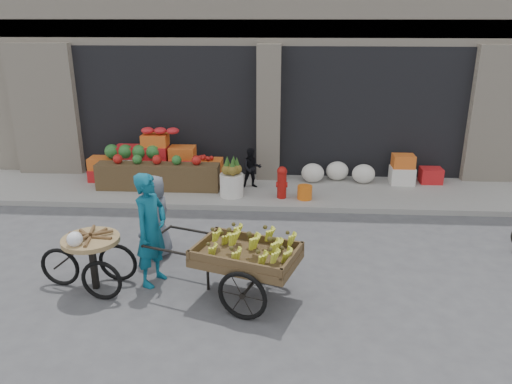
# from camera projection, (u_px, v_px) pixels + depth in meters

# --- Properties ---
(ground) EXTENTS (80.00, 80.00, 0.00)m
(ground) POSITION_uv_depth(u_px,v_px,m) (256.00, 284.00, 7.65)
(ground) COLOR #424244
(ground) RESTS_ON ground
(sidewalk) EXTENTS (18.00, 2.20, 0.12)m
(sidewalk) POSITION_uv_depth(u_px,v_px,m) (267.00, 191.00, 11.48)
(sidewalk) COLOR gray
(sidewalk) RESTS_ON ground
(building) EXTENTS (14.00, 6.45, 7.00)m
(building) POSITION_uv_depth(u_px,v_px,m) (273.00, 34.00, 14.06)
(building) COLOR beige
(building) RESTS_ON ground
(fruit_display) EXTENTS (3.10, 1.12, 1.24)m
(fruit_display) POSITION_uv_depth(u_px,v_px,m) (162.00, 161.00, 11.68)
(fruit_display) COLOR red
(fruit_display) RESTS_ON sidewalk
(pineapple_bin) EXTENTS (0.52, 0.52, 0.50)m
(pineapple_bin) POSITION_uv_depth(u_px,v_px,m) (232.00, 185.00, 10.95)
(pineapple_bin) COLOR silver
(pineapple_bin) RESTS_ON sidewalk
(fire_hydrant) EXTENTS (0.22, 0.22, 0.71)m
(fire_hydrant) POSITION_uv_depth(u_px,v_px,m) (282.00, 181.00, 10.79)
(fire_hydrant) COLOR #A5140F
(fire_hydrant) RESTS_ON sidewalk
(orange_bucket) EXTENTS (0.32, 0.32, 0.30)m
(orange_bucket) POSITION_uv_depth(u_px,v_px,m) (305.00, 192.00, 10.80)
(orange_bucket) COLOR orange
(orange_bucket) RESTS_ON sidewalk
(right_bay_goods) EXTENTS (3.35, 0.60, 0.70)m
(right_bay_goods) POSITION_uv_depth(u_px,v_px,m) (378.00, 171.00, 11.78)
(right_bay_goods) COLOR silver
(right_bay_goods) RESTS_ON sidewalk
(seated_person) EXTENTS (0.51, 0.43, 0.93)m
(seated_person) POSITION_uv_depth(u_px,v_px,m) (252.00, 168.00, 11.42)
(seated_person) COLOR black
(seated_person) RESTS_ON sidewalk
(banana_cart) EXTENTS (2.60, 1.68, 1.01)m
(banana_cart) POSITION_uv_depth(u_px,v_px,m) (243.00, 252.00, 7.05)
(banana_cart) COLOR brown
(banana_cart) RESTS_ON ground
(vendor_woman) EXTENTS (0.62, 0.75, 1.76)m
(vendor_woman) POSITION_uv_depth(u_px,v_px,m) (151.00, 230.00, 7.43)
(vendor_woman) COLOR #0E556E
(vendor_woman) RESTS_ON ground
(tricycle_cart) EXTENTS (1.45, 0.92, 0.95)m
(tricycle_cart) POSITION_uv_depth(u_px,v_px,m) (92.00, 254.00, 7.36)
(tricycle_cart) COLOR #9E7F51
(tricycle_cart) RESTS_ON ground
(vendor_grey) EXTENTS (0.68, 0.82, 1.44)m
(vendor_grey) POSITION_uv_depth(u_px,v_px,m) (155.00, 217.00, 8.33)
(vendor_grey) COLOR slate
(vendor_grey) RESTS_ON ground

